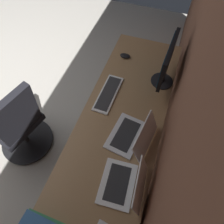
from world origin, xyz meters
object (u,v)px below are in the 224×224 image
at_px(monitor_primary, 167,62).
at_px(office_chair, 18,126).
at_px(keyboard_main, 108,94).
at_px(mouse_main, 125,56).
at_px(drawer_pedestal, 100,206).
at_px(laptop_leftmost, 133,136).
at_px(laptop_center, 126,184).

distance_m(monitor_primary, office_chair, 1.47).
bearing_deg(keyboard_main, monitor_primary, 126.09).
bearing_deg(mouse_main, drawer_pedestal, 9.13).
height_order(laptop_leftmost, laptop_center, laptop_center).
distance_m(drawer_pedestal, keyboard_main, 0.94).
relative_size(monitor_primary, office_chair, 0.48).
bearing_deg(monitor_primary, drawer_pedestal, -9.96).
relative_size(laptop_center, office_chair, 0.34).
bearing_deg(keyboard_main, office_chair, -60.09).
height_order(monitor_primary, laptop_leftmost, monitor_primary).
xyz_separation_m(drawer_pedestal, laptop_center, (-0.13, 0.16, 0.43)).
xyz_separation_m(drawer_pedestal, office_chair, (-0.39, -0.97, 0.11)).
height_order(mouse_main, office_chair, office_chair).
bearing_deg(laptop_leftmost, keyboard_main, -136.88).
bearing_deg(laptop_center, laptop_leftmost, -171.84).
height_order(laptop_leftmost, mouse_main, laptop_leftmost).
xyz_separation_m(keyboard_main, office_chair, (0.43, -0.76, -0.28)).
distance_m(monitor_primary, mouse_main, 0.51).
xyz_separation_m(keyboard_main, mouse_main, (-0.50, 0.00, 0.01)).
distance_m(laptop_center, mouse_main, 1.25).
bearing_deg(office_chair, monitor_primary, 122.19).
height_order(drawer_pedestal, keyboard_main, keyboard_main).
height_order(monitor_primary, keyboard_main, monitor_primary).
height_order(laptop_leftmost, keyboard_main, laptop_leftmost).
bearing_deg(laptop_leftmost, monitor_primary, 171.92).
xyz_separation_m(laptop_center, mouse_main, (-1.20, -0.37, -0.03)).
bearing_deg(office_chair, drawer_pedestal, 68.10).
relative_size(laptop_center, keyboard_main, 0.78).
xyz_separation_m(drawer_pedestal, mouse_main, (-1.33, -0.21, 0.40)).
bearing_deg(monitor_primary, laptop_center, -2.32).
bearing_deg(laptop_leftmost, office_chair, -85.11).
bearing_deg(drawer_pedestal, monitor_primary, 170.04).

